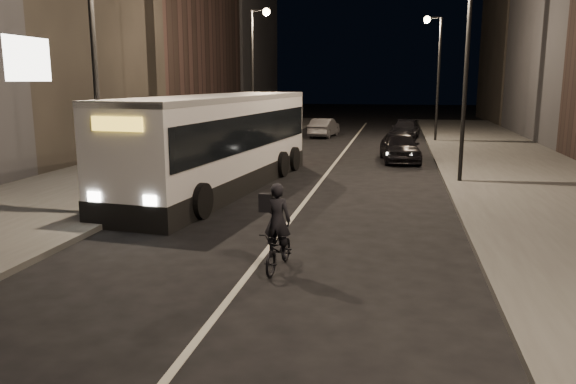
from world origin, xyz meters
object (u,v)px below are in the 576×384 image
at_px(city_bus, 220,138).
at_px(car_near, 400,147).
at_px(streetlight_right_far, 435,62).
at_px(cyclist_on_bicycle, 279,241).
at_px(streetlight_left_near, 101,37).
at_px(car_far, 405,130).
at_px(streetlight_left_far, 256,59).
at_px(car_mid, 324,128).
at_px(streetlight_right_mid, 460,48).

relative_size(city_bus, car_near, 2.98).
bearing_deg(streetlight_right_far, cyclist_on_bicycle, -99.75).
bearing_deg(streetlight_left_near, car_far, 71.10).
bearing_deg(city_bus, streetlight_left_far, 104.04).
xyz_separation_m(streetlight_left_near, car_mid, (3.02, 26.36, -4.67)).
distance_m(streetlight_left_near, car_near, 17.21).
bearing_deg(car_far, city_bus, -103.01).
distance_m(streetlight_right_mid, city_bus, 9.93).
xyz_separation_m(city_bus, car_mid, (1.29, 21.04, -1.26)).
bearing_deg(cyclist_on_bicycle, city_bus, 119.90).
bearing_deg(streetlight_left_near, city_bus, 71.99).
distance_m(streetlight_left_far, car_mid, 10.04).
bearing_deg(streetlight_right_mid, car_mid, 112.61).
bearing_deg(city_bus, car_far, 77.14).
relative_size(streetlight_right_far, streetlight_left_near, 1.00).
height_order(city_bus, car_mid, city_bus).
xyz_separation_m(streetlight_left_near, streetlight_left_far, (0.00, 18.00, 0.00)).
xyz_separation_m(streetlight_left_near, car_far, (8.93, 26.09, -4.69)).
distance_m(streetlight_right_mid, streetlight_left_far, 14.62).
bearing_deg(cyclist_on_bicycle, car_near, 86.42).
distance_m(city_bus, cyclist_on_bicycle, 9.95).
distance_m(cyclist_on_bicycle, car_mid, 30.11).
distance_m(streetlight_right_far, streetlight_left_far, 12.24).
height_order(car_near, car_mid, car_near).
bearing_deg(city_bus, streetlight_right_far, 70.70).
height_order(streetlight_right_mid, cyclist_on_bicycle, streetlight_right_mid).
xyz_separation_m(streetlight_right_far, car_mid, (-7.65, 2.36, -4.67)).
distance_m(streetlight_right_far, streetlight_left_near, 26.26).
bearing_deg(city_bus, car_mid, 92.76).
height_order(streetlight_right_far, city_bus, streetlight_right_far).
distance_m(streetlight_right_mid, cyclist_on_bicycle, 13.40).
relative_size(streetlight_left_near, city_bus, 0.60).
bearing_deg(car_far, car_near, -85.76).
height_order(streetlight_right_mid, city_bus, streetlight_right_mid).
bearing_deg(streetlight_left_near, car_mid, 83.47).
relative_size(car_near, car_mid, 1.08).
relative_size(streetlight_right_far, car_near, 1.79).
distance_m(streetlight_right_far, car_near, 11.01).
xyz_separation_m(streetlight_left_near, car_near, (8.54, 14.22, -4.59)).
bearing_deg(streetlight_right_mid, streetlight_left_far, 136.84).
bearing_deg(car_mid, streetlight_left_far, 76.48).
bearing_deg(streetlight_right_far, car_near, -102.22).
height_order(city_bus, car_near, city_bus).
height_order(car_near, car_far, car_near).
height_order(streetlight_right_far, streetlight_left_far, same).
xyz_separation_m(car_mid, car_far, (5.91, -0.27, -0.03)).
xyz_separation_m(streetlight_right_mid, car_mid, (-7.65, 18.36, -4.67)).
relative_size(city_bus, cyclist_on_bicycle, 6.77).
bearing_deg(streetlight_left_far, streetlight_right_mid, -43.16).
relative_size(streetlight_right_far, car_mid, 1.93).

